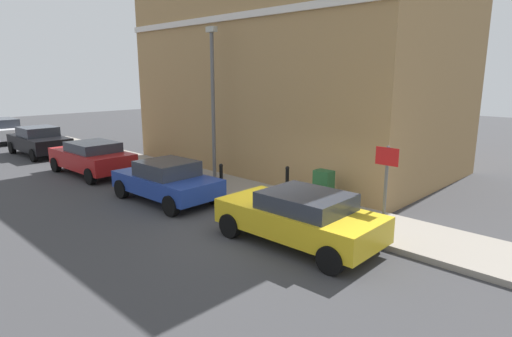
{
  "coord_description": "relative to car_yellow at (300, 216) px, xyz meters",
  "views": [
    {
      "loc": [
        -8.01,
        -7.54,
        4.11
      ],
      "look_at": [
        1.42,
        1.6,
        1.2
      ],
      "focal_mm": 29.48,
      "sensor_mm": 36.0,
      "label": 1
    }
  ],
  "objects": [
    {
      "name": "car_red",
      "position": [
        -0.16,
        11.01,
        0.03
      ],
      "size": [
        2.06,
        4.31,
        1.41
      ],
      "rotation": [
        0.0,
        0.0,
        1.6
      ],
      "color": "maroon",
      "rests_on": "ground"
    },
    {
      "name": "lamppost",
      "position": [
        2.61,
        6.32,
        2.58
      ],
      "size": [
        0.2,
        0.44,
        5.72
      ],
      "color": "#59595B",
      "rests_on": "sidewalk"
    },
    {
      "name": "car_white",
      "position": [
        -0.1,
        23.73,
        0.05
      ],
      "size": [
        1.95,
        4.52,
        1.49
      ],
      "rotation": [
        0.0,
        0.0,
        1.54
      ],
      "color": "silver",
      "rests_on": "ground"
    },
    {
      "name": "bollard_near_cabinet",
      "position": [
        2.62,
        2.6,
        -0.02
      ],
      "size": [
        0.14,
        0.14,
        1.04
      ],
      "color": "black",
      "rests_on": "sidewalk"
    },
    {
      "name": "ground",
      "position": [
        0.18,
        1.46,
        -0.72
      ],
      "size": [
        80.0,
        80.0,
        0.0
      ],
      "primitive_type": "plane",
      "color": "#38383A"
    },
    {
      "name": "bollard_far_kerb",
      "position": [
        1.35,
        4.48,
        -0.02
      ],
      "size": [
        0.14,
        0.14,
        1.04
      ],
      "color": "black",
      "rests_on": "sidewalk"
    },
    {
      "name": "utility_cabinet",
      "position": [
        2.52,
        1.08,
        -0.04
      ],
      "size": [
        0.46,
        0.61,
        1.15
      ],
      "color": "#1E4C28",
      "rests_on": "sidewalk"
    },
    {
      "name": "car_black",
      "position": [
        -0.1,
        17.27,
        0.04
      ],
      "size": [
        1.96,
        4.32,
        1.5
      ],
      "rotation": [
        0.0,
        0.0,
        1.57
      ],
      "color": "black",
      "rests_on": "ground"
    },
    {
      "name": "car_blue",
      "position": [
        -0.18,
        5.48,
        -0.02
      ],
      "size": [
        2.02,
        3.95,
        1.37
      ],
      "rotation": [
        0.0,
        0.0,
        1.6
      ],
      "color": "navy",
      "rests_on": "ground"
    },
    {
      "name": "sidewalk",
      "position": [
        2.24,
        7.46,
        -0.65
      ],
      "size": [
        2.28,
        30.0,
        0.15
      ],
      "primitive_type": "cube",
      "color": "gray",
      "rests_on": "ground"
    },
    {
      "name": "street_sign",
      "position": [
        1.56,
        -1.42,
        0.94
      ],
      "size": [
        0.08,
        0.6,
        2.3
      ],
      "color": "#59595B",
      "rests_on": "sidewalk"
    },
    {
      "name": "corner_building",
      "position": [
        7.36,
        6.15,
        3.9
      ],
      "size": [
        8.05,
        13.38,
        9.24
      ],
      "color": "#9E7A4C",
      "rests_on": "ground"
    },
    {
      "name": "car_yellow",
      "position": [
        0.0,
        0.0,
        0.0
      ],
      "size": [
        2.04,
        4.19,
        1.35
      ],
      "rotation": [
        0.0,
        0.0,
        1.59
      ],
      "color": "gold",
      "rests_on": "ground"
    }
  ]
}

